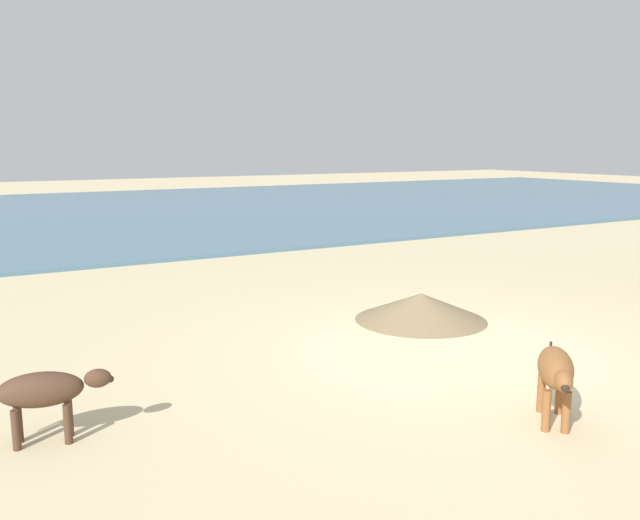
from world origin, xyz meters
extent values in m
plane|color=beige|center=(0.00, 0.00, 0.00)|extent=(80.00, 80.00, 0.00)
cube|color=slate|center=(0.00, 17.11, 0.04)|extent=(60.00, 20.00, 0.08)
ellipsoid|color=#4C3323|center=(-4.24, -0.18, 0.43)|extent=(0.67, 0.38, 0.28)
ellipsoid|color=#4C3323|center=(-3.83, -0.28, 0.48)|extent=(0.23, 0.17, 0.15)
sphere|color=#2D2119|center=(-3.74, -0.29, 0.46)|extent=(0.07, 0.07, 0.06)
cylinder|color=#4C3323|center=(-4.05, -0.16, 0.16)|extent=(0.06, 0.06, 0.32)
cylinder|color=#4C3323|center=(-4.08, -0.29, 0.16)|extent=(0.06, 0.06, 0.32)
cylinder|color=#4C3323|center=(-4.41, -0.08, 0.16)|extent=(0.06, 0.06, 0.32)
cylinder|color=#4C3323|center=(-4.44, -0.21, 0.16)|extent=(0.06, 0.06, 0.32)
ellipsoid|color=brown|center=(-0.51, -1.89, 0.47)|extent=(0.67, 0.70, 0.30)
ellipsoid|color=brown|center=(-0.82, -2.23, 0.52)|extent=(0.26, 0.26, 0.16)
sphere|color=#2D2119|center=(-0.89, -2.30, 0.51)|extent=(0.09, 0.09, 0.06)
cylinder|color=brown|center=(-0.59, -2.09, 0.17)|extent=(0.07, 0.07, 0.35)
cylinder|color=brown|center=(-0.70, -1.99, 0.17)|extent=(0.07, 0.07, 0.35)
cylinder|color=brown|center=(-0.32, -1.80, 0.17)|extent=(0.07, 0.07, 0.35)
cylinder|color=brown|center=(-0.43, -1.69, 0.17)|extent=(0.07, 0.07, 0.35)
cylinder|color=#2D2119|center=(-0.26, -1.63, 0.44)|extent=(0.02, 0.02, 0.28)
cone|color=#7A6647|center=(0.58, 1.21, 0.18)|extent=(2.42, 2.42, 0.36)
camera|label=1|loc=(-4.78, -5.38, 2.28)|focal=36.81mm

